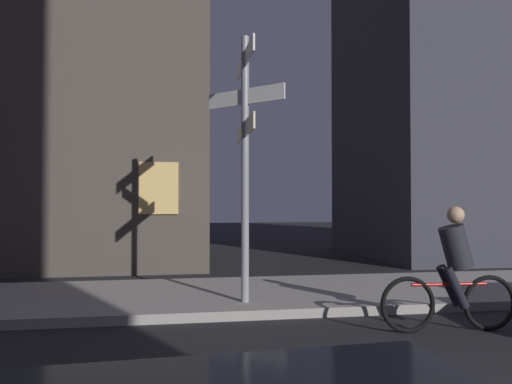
{
  "coord_description": "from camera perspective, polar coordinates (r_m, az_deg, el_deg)",
  "views": [
    {
      "loc": [
        -2.05,
        -2.04,
        1.65
      ],
      "look_at": [
        -0.82,
        5.18,
        1.82
      ],
      "focal_mm": 34.79,
      "sensor_mm": 36.0,
      "label": 1
    }
  ],
  "objects": [
    {
      "name": "sidewalk_kerb",
      "position": [
        8.89,
        3.88,
        -11.55
      ],
      "size": [
        40.0,
        3.19,
        0.14
      ],
      "primitive_type": "cube",
      "color": "#9E9991",
      "rests_on": "ground_plane"
    },
    {
      "name": "signpost",
      "position": [
        7.68,
        -1.26,
        5.87
      ],
      "size": [
        1.04,
        1.73,
        4.1
      ],
      "color": "gray",
      "rests_on": "sidewalk_kerb"
    },
    {
      "name": "cyclist",
      "position": [
        6.94,
        21.66,
        -8.7
      ],
      "size": [
        1.82,
        0.35,
        1.61
      ],
      "color": "black",
      "rests_on": "ground_plane"
    }
  ]
}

